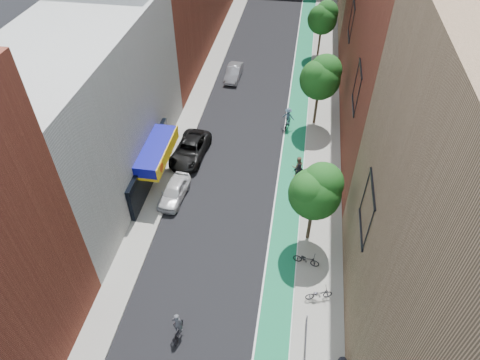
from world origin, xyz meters
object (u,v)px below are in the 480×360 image
at_px(cyclist_lead, 178,328).
at_px(cyclist_lane_near, 297,170).
at_px(parked_car_black, 190,150).
at_px(cyclist_lane_far, 288,119).
at_px(parked_car_silver, 234,73).
at_px(cyclist_lane_mid, 298,177).
at_px(parked_car_white, 174,191).

relative_size(cyclist_lead, cyclist_lane_near, 0.90).
xyz_separation_m(parked_car_black, cyclist_lane_near, (9.07, -1.48, 0.29)).
xyz_separation_m(cyclist_lane_near, cyclist_lane_far, (-1.27, 7.03, -0.16)).
bearing_deg(parked_car_black, cyclist_lane_near, -4.58).
relative_size(parked_car_silver, cyclist_lane_mid, 2.05).
height_order(parked_car_black, cyclist_lane_near, cyclist_lane_near).
height_order(parked_car_black, parked_car_silver, parked_car_black).
bearing_deg(cyclist_lead, cyclist_lane_near, -111.16).
height_order(cyclist_lane_near, cyclist_lane_mid, cyclist_lane_near).
distance_m(parked_car_white, cyclist_lead, 11.22).
relative_size(cyclist_lane_mid, cyclist_lane_far, 0.99).
bearing_deg(cyclist_lane_near, parked_car_white, 8.59).
distance_m(cyclist_lane_near, cyclist_lane_mid, 0.61).
height_order(parked_car_white, parked_car_black, parked_car_black).
relative_size(parked_car_black, cyclist_lane_near, 2.39).
xyz_separation_m(parked_car_black, cyclist_lane_mid, (9.19, -1.99, -0.02)).
relative_size(parked_car_silver, cyclist_lane_near, 1.82).
relative_size(cyclist_lead, cyclist_lane_mid, 1.02).
distance_m(cyclist_lead, cyclist_lane_near, 15.46).
relative_size(cyclist_lane_near, cyclist_lane_mid, 1.13).
bearing_deg(parked_car_black, cyclist_lane_mid, -7.57).
bearing_deg(parked_car_white, cyclist_lane_far, 59.01).
bearing_deg(cyclist_lane_near, parked_car_black, -22.09).
relative_size(parked_car_white, cyclist_lead, 1.98).
xyz_separation_m(cyclist_lead, cyclist_lane_near, (5.85, 14.31, 0.35)).
relative_size(parked_car_silver, cyclist_lead, 2.02).
height_order(parked_car_black, cyclist_lead, cyclist_lead).
bearing_deg(cyclist_lane_near, parked_car_silver, -75.97).
bearing_deg(parked_car_white, parked_car_silver, 91.14).
bearing_deg(parked_car_black, cyclist_lane_far, 40.10).
height_order(parked_car_black, cyclist_lane_far, cyclist_lane_far).
xyz_separation_m(parked_car_black, cyclist_lane_far, (7.80, 5.55, 0.13)).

